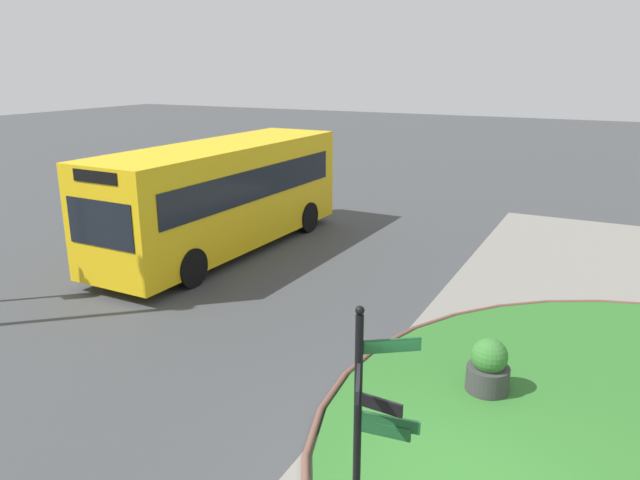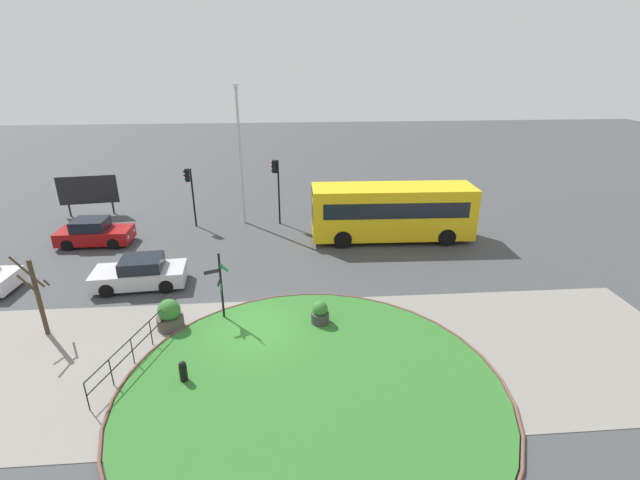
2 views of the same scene
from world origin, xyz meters
TOP-DOWN VIEW (x-y plane):
  - ground at (0.00, 0.00)m, footprint 120.00×120.00m
  - sidewalk_paving at (0.00, -1.93)m, footprint 32.00×8.14m
  - grass_island at (2.06, -3.72)m, footprint 12.23×12.23m
  - grass_kerb_ring at (2.06, -3.72)m, footprint 12.54×12.54m
  - signpost_directional at (-1.26, 0.73)m, footprint 0.99×0.74m
  - bollard_foreground at (-2.10, -2.97)m, footprint 0.26×0.26m
  - railing_grass_edge at (-4.02, -1.86)m, footprint 1.37×4.41m
  - bus_yellow at (7.41, 8.88)m, footprint 9.21×2.76m
  - car_far_lane at (-5.41, 4.01)m, footprint 4.22×2.13m
  - car_trailing at (-9.46, 9.38)m, footprint 3.97×1.82m
  - traffic_light_near at (-4.46, 11.96)m, footprint 0.49×0.30m
  - traffic_light_far at (0.81, 12.07)m, footprint 0.48×0.32m
  - lamppost_tall at (-1.32, 12.42)m, footprint 0.32×0.32m
  - billboard_left at (-11.67, 14.71)m, footprint 3.69×0.63m
  - planter_near_signpost at (-3.26, 0.32)m, footprint 1.02×1.02m
  - planter_kerbside at (2.59, 0.14)m, footprint 0.71×0.71m
  - street_tree_bare at (-7.89, 0.23)m, footprint 0.93×1.06m

SIDE VIEW (x-z plane):
  - ground at x=0.00m, z-range 0.00..0.00m
  - sidewalk_paving at x=0.00m, z-range 0.00..0.02m
  - grass_island at x=2.06m, z-range 0.00..0.10m
  - grass_kerb_ring at x=2.06m, z-range 0.00..0.11m
  - bollard_foreground at x=-2.10m, z-range 0.01..0.82m
  - planter_kerbside at x=2.59m, z-range -0.04..0.98m
  - planter_near_signpost at x=-3.26m, z-range -0.06..1.18m
  - car_far_lane at x=-5.41m, z-range -0.06..1.36m
  - railing_grass_edge at x=-4.02m, z-range 0.15..1.18m
  - car_trailing at x=-9.46m, z-range -0.07..1.44m
  - signpost_directional at x=-1.26m, z-range 0.19..3.11m
  - bus_yellow at x=7.41m, z-range 0.12..3.28m
  - billboard_left at x=-11.67m, z-range 0.36..3.05m
  - street_tree_bare at x=-7.89m, z-range -0.02..3.49m
  - traffic_light_near at x=-4.46m, z-range 0.86..4.53m
  - traffic_light_far at x=0.81m, z-range 0.94..5.01m
  - lamppost_tall at x=-1.32m, z-range 0.29..8.78m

